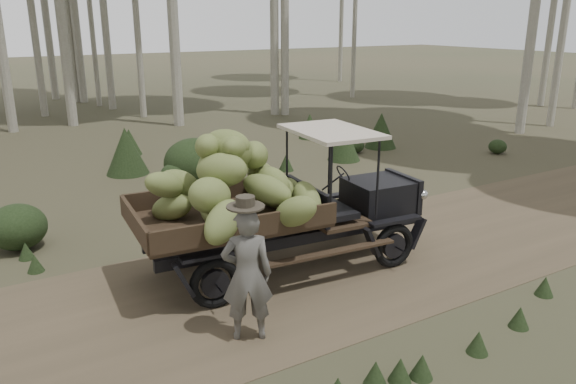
% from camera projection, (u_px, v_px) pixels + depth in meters
% --- Properties ---
extents(ground, '(120.00, 120.00, 0.00)m').
position_uv_depth(ground, '(311.00, 273.00, 9.01)').
color(ground, '#473D2B').
rests_on(ground, ground).
extents(dirt_track, '(70.00, 4.00, 0.01)m').
position_uv_depth(dirt_track, '(311.00, 273.00, 9.01)').
color(dirt_track, brown).
rests_on(dirt_track, ground).
extents(banana_truck, '(4.99, 2.47, 2.45)m').
position_uv_depth(banana_truck, '(262.00, 190.00, 8.60)').
color(banana_truck, black).
rests_on(banana_truck, ground).
extents(farmer, '(0.75, 0.65, 1.90)m').
position_uv_depth(farmer, '(247.00, 273.00, 6.95)').
color(farmer, '#575450').
rests_on(farmer, ground).
extents(undergrowth, '(23.10, 22.59, 1.39)m').
position_uv_depth(undergrowth, '(239.00, 286.00, 7.40)').
color(undergrowth, '#233319').
rests_on(undergrowth, ground).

